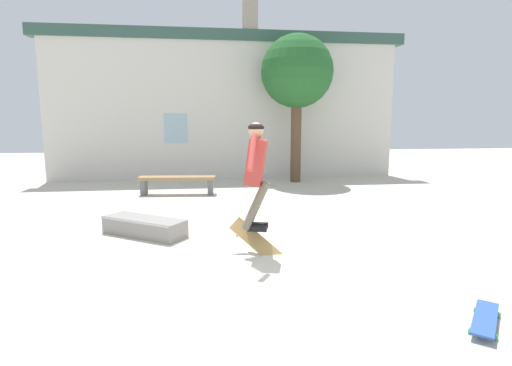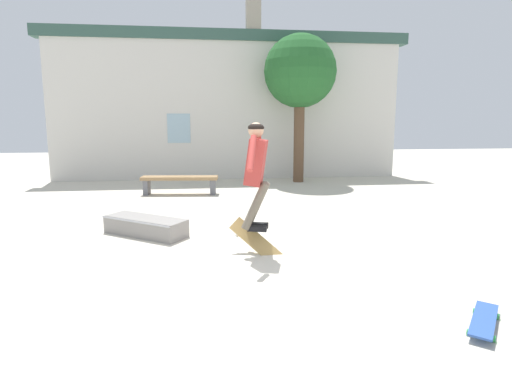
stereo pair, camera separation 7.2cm
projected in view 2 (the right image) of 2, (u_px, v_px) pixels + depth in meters
ground_plane at (268, 281)px, 4.66m from camera, size 40.00×40.00×0.00m
building_backdrop at (229, 104)px, 12.62m from camera, size 11.48×0.52×5.54m
tree_right at (300, 73)px, 11.71m from camera, size 2.13×2.13×4.35m
park_bench at (180, 181)px, 10.07m from camera, size 1.94×0.57×0.46m
skate_ledge at (146, 226)px, 6.53m from camera, size 1.44×1.20×0.29m
skater at (256, 167)px, 5.44m from camera, size 0.43×1.13×1.48m
skateboard_flipping at (256, 241)px, 5.62m from camera, size 0.75×0.41×0.64m
skateboard_resting at (484, 320)px, 3.62m from camera, size 0.64×0.70×0.08m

